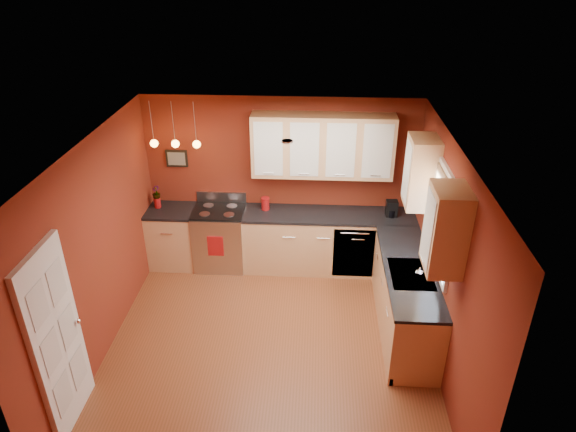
# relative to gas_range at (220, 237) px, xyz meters

# --- Properties ---
(floor) EXTENTS (4.20, 4.20, 0.00)m
(floor) POSITION_rel_gas_range_xyz_m (0.92, -1.80, -0.48)
(floor) COLOR brown
(floor) RESTS_ON ground
(ceiling) EXTENTS (4.00, 4.20, 0.02)m
(ceiling) POSITION_rel_gas_range_xyz_m (0.92, -1.80, 2.12)
(ceiling) COLOR #EEE5CF
(ceiling) RESTS_ON wall_back
(wall_back) EXTENTS (4.00, 0.02, 2.60)m
(wall_back) POSITION_rel_gas_range_xyz_m (0.92, 0.30, 0.82)
(wall_back) COLOR maroon
(wall_back) RESTS_ON floor
(wall_front) EXTENTS (4.00, 0.02, 2.60)m
(wall_front) POSITION_rel_gas_range_xyz_m (0.92, -3.90, 0.82)
(wall_front) COLOR maroon
(wall_front) RESTS_ON floor
(wall_left) EXTENTS (0.02, 4.20, 2.60)m
(wall_left) POSITION_rel_gas_range_xyz_m (-1.08, -1.80, 0.82)
(wall_left) COLOR maroon
(wall_left) RESTS_ON floor
(wall_right) EXTENTS (0.02, 4.20, 2.60)m
(wall_right) POSITION_rel_gas_range_xyz_m (2.92, -1.80, 0.82)
(wall_right) COLOR maroon
(wall_right) RESTS_ON floor
(base_cabinets_back_left) EXTENTS (0.70, 0.60, 0.90)m
(base_cabinets_back_left) POSITION_rel_gas_range_xyz_m (-0.73, -0.00, -0.03)
(base_cabinets_back_left) COLOR tan
(base_cabinets_back_left) RESTS_ON floor
(base_cabinets_back_right) EXTENTS (2.54, 0.60, 0.90)m
(base_cabinets_back_right) POSITION_rel_gas_range_xyz_m (1.65, -0.00, -0.03)
(base_cabinets_back_right) COLOR tan
(base_cabinets_back_right) RESTS_ON floor
(base_cabinets_right) EXTENTS (0.60, 2.10, 0.90)m
(base_cabinets_right) POSITION_rel_gas_range_xyz_m (2.62, -1.35, -0.03)
(base_cabinets_right) COLOR tan
(base_cabinets_right) RESTS_ON floor
(counter_back_left) EXTENTS (0.70, 0.62, 0.04)m
(counter_back_left) POSITION_rel_gas_range_xyz_m (-0.73, -0.00, 0.44)
(counter_back_left) COLOR black
(counter_back_left) RESTS_ON base_cabinets_back_left
(counter_back_right) EXTENTS (2.54, 0.62, 0.04)m
(counter_back_right) POSITION_rel_gas_range_xyz_m (1.65, -0.00, 0.44)
(counter_back_right) COLOR black
(counter_back_right) RESTS_ON base_cabinets_back_right
(counter_right) EXTENTS (0.62, 2.10, 0.04)m
(counter_right) POSITION_rel_gas_range_xyz_m (2.62, -1.35, 0.44)
(counter_right) COLOR black
(counter_right) RESTS_ON base_cabinets_right
(gas_range) EXTENTS (0.76, 0.64, 1.11)m
(gas_range) POSITION_rel_gas_range_xyz_m (0.00, 0.00, 0.00)
(gas_range) COLOR #B7B7BB
(gas_range) RESTS_ON floor
(dishwasher_front) EXTENTS (0.60, 0.02, 0.80)m
(dishwasher_front) POSITION_rel_gas_range_xyz_m (2.02, -0.29, -0.03)
(dishwasher_front) COLOR #B7B7BB
(dishwasher_front) RESTS_ON base_cabinets_back_right
(sink) EXTENTS (0.50, 0.70, 0.33)m
(sink) POSITION_rel_gas_range_xyz_m (2.62, -1.50, 0.43)
(sink) COLOR gray
(sink) RESTS_ON counter_right
(window) EXTENTS (0.06, 1.02, 1.22)m
(window) POSITION_rel_gas_range_xyz_m (2.89, -1.50, 1.21)
(window) COLOR white
(window) RESTS_ON wall_right
(door_left_wall) EXTENTS (0.12, 0.82, 2.05)m
(door_left_wall) POSITION_rel_gas_range_xyz_m (-1.05, -3.00, 0.54)
(door_left_wall) COLOR white
(door_left_wall) RESTS_ON floor
(upper_cabinets_back) EXTENTS (2.00, 0.35, 0.90)m
(upper_cabinets_back) POSITION_rel_gas_range_xyz_m (1.52, 0.12, 1.47)
(upper_cabinets_back) COLOR tan
(upper_cabinets_back) RESTS_ON wall_back
(upper_cabinets_right) EXTENTS (0.35, 1.95, 0.90)m
(upper_cabinets_right) POSITION_rel_gas_range_xyz_m (2.75, -1.48, 1.47)
(upper_cabinets_right) COLOR tan
(upper_cabinets_right) RESTS_ON wall_right
(wall_picture) EXTENTS (0.32, 0.03, 0.26)m
(wall_picture) POSITION_rel_gas_range_xyz_m (-0.63, 0.28, 1.17)
(wall_picture) COLOR black
(wall_picture) RESTS_ON wall_back
(pendant_lights) EXTENTS (0.71, 0.11, 0.66)m
(pendant_lights) POSITION_rel_gas_range_xyz_m (-0.53, -0.05, 1.53)
(pendant_lights) COLOR gray
(pendant_lights) RESTS_ON ceiling
(red_canister) EXTENTS (0.13, 0.13, 0.19)m
(red_canister) POSITION_rel_gas_range_xyz_m (0.70, 0.09, 0.56)
(red_canister) COLOR #A01112
(red_canister) RESTS_ON counter_back_right
(red_vase) EXTENTS (0.10, 0.10, 0.16)m
(red_vase) POSITION_rel_gas_range_xyz_m (-0.93, 0.06, 0.54)
(red_vase) COLOR #A01112
(red_vase) RESTS_ON counter_back_left
(flowers) EXTENTS (0.16, 0.16, 0.21)m
(flowers) POSITION_rel_gas_range_xyz_m (-0.93, 0.06, 0.70)
(flowers) COLOR #A01112
(flowers) RESTS_ON red_vase
(coffee_maker) EXTENTS (0.17, 0.17, 0.24)m
(coffee_maker) POSITION_rel_gas_range_xyz_m (2.55, -0.01, 0.57)
(coffee_maker) COLOR black
(coffee_maker) RESTS_ON counter_back_right
(soap_pump) EXTENTS (0.10, 0.10, 0.17)m
(soap_pump) POSITION_rel_gas_range_xyz_m (2.68, -1.62, 0.54)
(soap_pump) COLOR white
(soap_pump) RESTS_ON counter_right
(dish_towel) EXTENTS (0.24, 0.02, 0.32)m
(dish_towel) POSITION_rel_gas_range_xyz_m (-0.01, -0.33, 0.04)
(dish_towel) COLOR #A01112
(dish_towel) RESTS_ON gas_range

